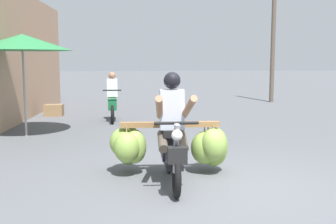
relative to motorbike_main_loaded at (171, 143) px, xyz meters
The scene contains 6 objects.
ground_plane 1.15m from the motorbike_main_loaded, 45.63° to the right, with size 120.00×120.00×0.00m, color #56595E.
motorbike_main_loaded is the anchor object (origin of this frame).
motorbike_distant_ahead_left 5.94m from the motorbike_main_loaded, 102.41° to the left, with size 0.50×1.62×1.40m.
market_umbrella_near_shop 4.97m from the motorbike_main_loaded, 131.48° to the left, with size 2.22×2.22×2.32m.
produce_crate 7.61m from the motorbike_main_loaded, 114.72° to the left, with size 0.56×0.40×0.36m, color olive.
utility_pole 12.00m from the motorbike_main_loaded, 65.22° to the left, with size 0.18×0.18×5.33m, color brown.
Camera 1 is at (-1.14, -5.33, 1.75)m, focal length 44.10 mm.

